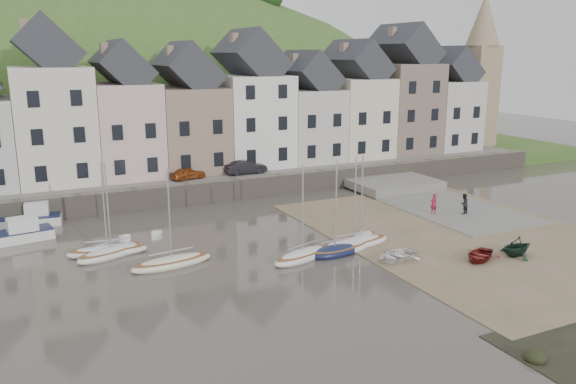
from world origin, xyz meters
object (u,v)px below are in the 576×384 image
rowboat_green (516,246)px  car_left (188,173)px  rowboat_red (479,255)px  person_dark (464,204)px  sailboat_0 (107,251)px  rowboat_white (396,255)px  person_red (434,204)px  car_right (246,167)px

rowboat_green → car_left: size_ratio=0.77×
rowboat_red → car_left: 26.70m
person_dark → rowboat_red: bearing=34.6°
sailboat_0 → rowboat_white: bearing=-29.4°
rowboat_green → person_red: person_red is taller
rowboat_white → rowboat_green: rowboat_green is taller
car_left → rowboat_green: bearing=-162.2°
sailboat_0 → person_dark: (27.10, -2.82, 0.69)m
rowboat_green → car_right: car_right is taller
rowboat_green → rowboat_red: bearing=-101.3°
person_red → rowboat_red: bearing=70.7°
sailboat_0 → car_right: (14.65, 12.71, 1.98)m
rowboat_white → rowboat_green: (7.32, -2.70, 0.33)m
rowboat_white → car_right: size_ratio=0.78×
rowboat_green → person_dark: 9.68m
person_red → person_dark: (2.13, -1.09, 0.02)m
sailboat_0 → rowboat_green: sailboat_0 is taller
rowboat_green → rowboat_red: (-2.60, 0.48, -0.35)m
rowboat_white → sailboat_0: bearing=-129.1°
rowboat_green → person_dark: person_dark is taller
sailboat_0 → car_right: bearing=40.9°
sailboat_0 → rowboat_green: size_ratio=2.57×
person_red → rowboat_white: bearing=43.9°
rowboat_green → person_dark: size_ratio=1.48×
sailboat_0 → rowboat_red: sailboat_0 is taller
car_left → rowboat_white: bearing=-174.8°
rowboat_green → car_left: 28.33m
sailboat_0 → rowboat_red: bearing=-28.5°
car_right → person_dark: bearing=-141.8°
person_dark → car_left: car_left is taller
sailboat_0 → rowboat_red: size_ratio=2.23×
sailboat_0 → person_dark: 27.26m
rowboat_white → rowboat_green: 7.81m
car_right → rowboat_red: bearing=-166.3°
rowboat_white → person_red: bearing=119.5°
car_left → car_right: size_ratio=0.81×
sailboat_0 → rowboat_white: 18.39m
rowboat_white → person_red: size_ratio=1.87×
rowboat_white → person_dark: (11.09, 6.20, 0.58)m
person_dark → car_left: (-18.03, 15.53, 1.19)m
rowboat_white → rowboat_green: bearing=60.0°
rowboat_white → rowboat_red: 5.21m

